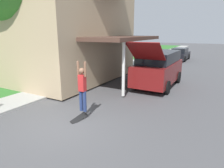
# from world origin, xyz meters

# --- Properties ---
(ground_plane) EXTENTS (120.00, 120.00, 0.00)m
(ground_plane) POSITION_xyz_m (0.00, 0.00, 0.00)
(ground_plane) COLOR #49494C
(lawn) EXTENTS (10.00, 80.00, 0.08)m
(lawn) POSITION_xyz_m (-8.00, 6.00, 0.04)
(lawn) COLOR #2D6B28
(lawn) RESTS_ON ground_plane
(sidewalk) EXTENTS (1.80, 80.00, 0.10)m
(sidewalk) POSITION_xyz_m (-3.60, 6.00, 0.05)
(sidewalk) COLOR #9E9E99
(sidewalk) RESTS_ON ground_plane
(house) EXTENTS (13.75, 9.16, 8.79)m
(house) POSITION_xyz_m (-7.10, 5.85, 4.64)
(house) COLOR tan
(house) RESTS_ON lawn
(lawn_tree_far) EXTENTS (3.49, 3.49, 5.71)m
(lawn_tree_far) POSITION_xyz_m (-4.20, 10.94, 4.02)
(lawn_tree_far) COLOR brown
(lawn_tree_far) RESTS_ON lawn
(suv_parked) EXTENTS (2.09, 5.33, 2.79)m
(suv_parked) POSITION_xyz_m (1.41, 6.82, 1.13)
(suv_parked) COLOR maroon
(suv_parked) RESTS_ON ground_plane
(car_down_street) EXTENTS (1.84, 4.60, 1.42)m
(car_down_street) POSITION_xyz_m (0.19, 19.74, 0.67)
(car_down_street) COLOR black
(car_down_street) RESTS_ON ground_plane
(skateboarder) EXTENTS (0.41, 0.22, 1.91)m
(skateboarder) POSITION_xyz_m (0.32, 0.74, 1.28)
(skateboarder) COLOR navy
(skateboarder) RESTS_ON ground_plane
(skateboard) EXTENTS (0.29, 0.77, 0.29)m
(skateboard) POSITION_xyz_m (0.29, 0.50, 0.07)
(skateboard) COLOR black
(skateboard) RESTS_ON ground_plane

